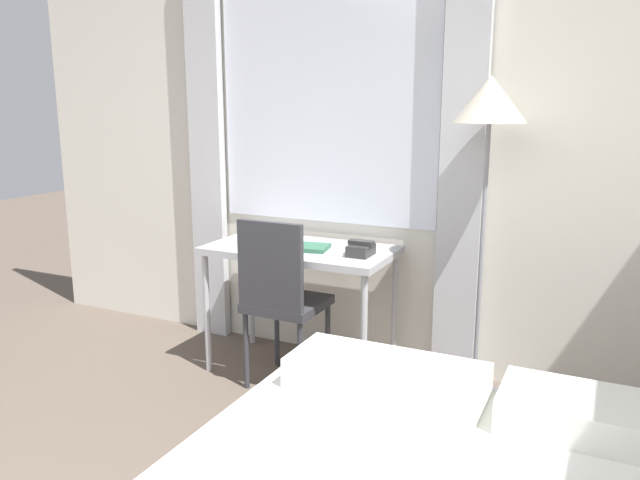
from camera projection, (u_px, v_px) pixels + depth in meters
The scene contains 6 objects.
wall_back_with_window at pixel (392, 141), 3.60m from camera, with size 5.38×0.13×2.70m.
desk at pixel (301, 259), 3.60m from camera, with size 1.07×0.57×0.76m.
desk_chair at pixel (281, 293), 3.40m from camera, with size 0.40×0.40×0.97m.
standing_lamp at pixel (489, 129), 3.09m from camera, with size 0.36×0.36×1.70m.
telephone at pixel (361, 249), 3.37m from camera, with size 0.13×0.16×0.08m.
book at pixel (309, 247), 3.52m from camera, with size 0.24×0.22×0.02m.
Camera 1 is at (1.14, -0.57, 1.57)m, focal length 35.00 mm.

